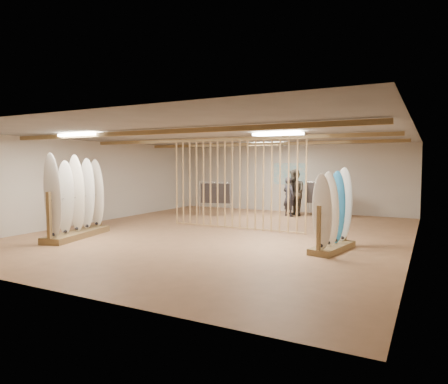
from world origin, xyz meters
The scene contains 16 objects.
floor centered at (0.00, 0.00, 0.00)m, with size 12.00×12.00×0.00m, color #A77750.
ceiling centered at (0.00, 0.00, 2.80)m, with size 12.00×12.00×0.00m, color gray.
wall_back centered at (0.00, 6.00, 1.40)m, with size 12.00×12.00×0.00m, color beige.
wall_front centered at (0.00, -6.00, 1.40)m, with size 12.00×12.00×0.00m, color beige.
wall_left centered at (-5.00, 0.00, 1.40)m, with size 12.00×12.00×0.00m, color beige.
wall_right centered at (5.00, 0.00, 1.40)m, with size 12.00×12.00×0.00m, color beige.
ceiling_slats centered at (0.00, 0.00, 2.72)m, with size 9.50×6.12×0.10m, color olive.
light_panels centered at (0.00, 0.00, 2.74)m, with size 1.20×0.35×0.06m, color white.
bamboo_partition centered at (0.00, 0.80, 1.40)m, with size 4.45×0.05×2.78m.
poster centered at (0.00, 5.98, 1.60)m, with size 1.40×0.03×0.90m, color teal.
rack_left centered at (-3.25, -2.50, 0.75)m, with size 1.10×2.40×2.21m.
rack_right centered at (3.35, -0.97, 0.63)m, with size 0.80×1.67×1.86m.
clothing_rack_a centered at (-2.14, 3.43, 0.87)m, with size 1.23×0.55×1.34m.
clothing_rack_b centered at (1.63, 5.13, 0.89)m, with size 1.27×0.40×1.36m.
shopper_a centered at (0.48, 4.45, 0.86)m, with size 0.63×0.43×1.73m, color #24242B.
shopper_b centered at (0.65, 4.67, 1.03)m, with size 0.99×0.77×2.06m, color #39342C.
Camera 1 is at (5.36, -10.24, 2.01)m, focal length 32.00 mm.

